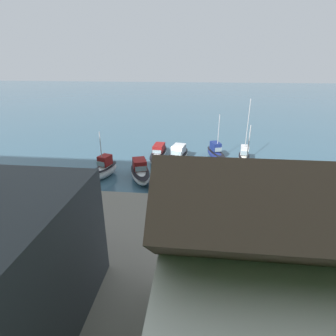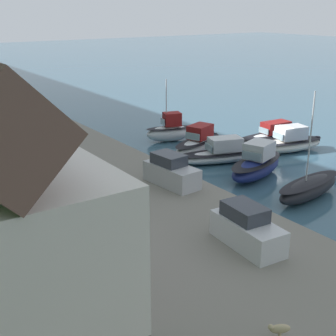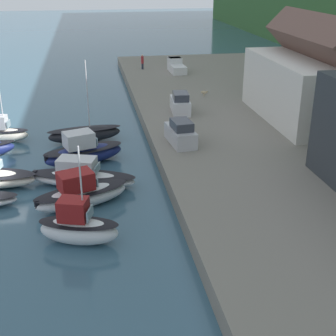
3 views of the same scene
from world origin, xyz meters
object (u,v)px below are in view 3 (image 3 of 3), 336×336
(parked_car_1, at_px, (180,104))
(pickup_truck_0, at_px, (176,66))
(person_on_quay, at_px, (142,62))
(dog_on_quay, at_px, (204,92))
(moored_boat_1, at_px, (83,152))
(moored_boat_2, at_px, (82,176))
(moored_boat_3, at_px, (81,194))
(moored_boat_0, at_px, (85,134))
(moored_boat_5, at_px, (1,132))
(moored_boat_4, at_px, (78,227))
(parked_car_0, at_px, (181,133))

(parked_car_1, relative_size, pickup_truck_0, 0.90)
(person_on_quay, relative_size, dog_on_quay, 2.51)
(pickup_truck_0, bearing_deg, moored_boat_1, -116.50)
(parked_car_1, bearing_deg, moored_boat_2, -121.91)
(moored_boat_3, relative_size, pickup_truck_0, 1.47)
(moored_boat_0, distance_m, dog_on_quay, 17.48)
(pickup_truck_0, distance_m, dog_on_quay, 14.50)
(moored_boat_2, distance_m, pickup_truck_0, 37.14)
(moored_boat_3, distance_m, moored_boat_5, 16.30)
(moored_boat_3, bearing_deg, person_on_quay, 147.31)
(moored_boat_5, xyz_separation_m, parked_car_1, (-2.83, 17.90, 1.18))
(moored_boat_2, xyz_separation_m, moored_boat_5, (-11.12, -7.52, 0.19))
(moored_boat_4, bearing_deg, moored_boat_0, -164.58)
(moored_boat_0, bearing_deg, dog_on_quay, 117.49)
(moored_boat_1, bearing_deg, dog_on_quay, 118.54)
(moored_boat_5, bearing_deg, moored_boat_3, 35.89)
(person_on_quay, bearing_deg, parked_car_0, -1.10)
(moored_boat_4, xyz_separation_m, parked_car_0, (-12.71, 8.76, 1.05))
(parked_car_0, height_order, dog_on_quay, parked_car_0)
(moored_boat_1, height_order, moored_boat_3, moored_boat_1)
(moored_boat_5, bearing_deg, moored_boat_4, 29.46)
(moored_boat_4, bearing_deg, moored_boat_1, -164.49)
(moored_boat_2, bearing_deg, pickup_truck_0, 175.73)
(moored_boat_2, distance_m, moored_boat_4, 8.19)
(parked_car_0, relative_size, person_on_quay, 2.04)
(moored_boat_0, relative_size, person_on_quay, 3.62)
(moored_boat_4, bearing_deg, dog_on_quay, 169.51)
(moored_boat_0, relative_size, moored_boat_3, 1.10)
(moored_boat_1, relative_size, dog_on_quay, 8.55)
(moored_boat_3, bearing_deg, pickup_truck_0, 140.02)
(moored_boat_1, distance_m, moored_boat_5, 10.17)
(moored_boat_1, bearing_deg, person_on_quay, 145.78)
(pickup_truck_0, bearing_deg, moored_boat_5, -134.44)
(moored_boat_0, height_order, moored_boat_5, moored_boat_5)
(moored_boat_1, relative_size, parked_car_0, 1.67)
(person_on_quay, bearing_deg, moored_boat_2, -13.89)
(moored_boat_4, bearing_deg, moored_boat_3, -164.51)
(moored_boat_4, bearing_deg, moored_boat_5, -142.18)
(parked_car_1, distance_m, person_on_quay, 23.19)
(moored_boat_1, bearing_deg, moored_boat_0, 159.36)
(moored_boat_0, xyz_separation_m, dog_on_quay, (-10.19, 14.18, 0.89))
(moored_boat_0, height_order, dog_on_quay, moored_boat_0)
(parked_car_1, distance_m, dog_on_quay, 7.31)
(moored_boat_0, height_order, moored_boat_4, moored_boat_0)
(moored_boat_1, distance_m, parked_car_1, 14.04)
(parked_car_0, bearing_deg, moored_boat_1, 174.94)
(parked_car_1, bearing_deg, dog_on_quay, 60.49)
(moored_boat_3, height_order, moored_boat_5, moored_boat_5)
(moored_boat_2, bearing_deg, moored_boat_0, -164.21)
(moored_boat_0, xyz_separation_m, person_on_quay, (-27.31, 8.87, 1.53))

